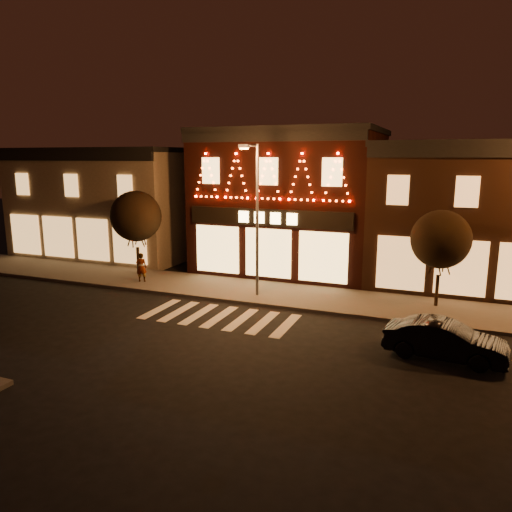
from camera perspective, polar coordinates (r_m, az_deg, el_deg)
The scene contains 10 objects.
ground at distance 17.77m, azimuth -10.05°, elevation -10.89°, with size 120.00×120.00×0.00m, color black.
sidewalk_far at distance 23.86m, azimuth 4.30°, elevation -4.67°, with size 44.00×4.00×0.15m, color #47423D.
building_left at distance 35.53m, azimuth -16.31°, elevation 6.15°, with size 12.20×8.28×7.30m.
building_pulp at distance 29.33m, azimuth 4.22°, elevation 6.51°, with size 10.20×8.34×8.30m.
building_right_a at distance 28.03m, azimuth 23.11°, elevation 4.56°, with size 9.20×8.28×7.50m.
streetlamp_mid at distance 22.70m, azimuth -0.07°, elevation 5.56°, with size 0.46×1.64×7.17m.
tree_left at distance 28.04m, azimuth -13.91°, elevation 4.55°, with size 2.84×2.84×4.75m.
tree_right at distance 22.82m, azimuth 20.87°, elevation 1.83°, with size 2.59×2.59×4.33m.
dark_sedan at distance 17.83m, azimuth 21.30°, elevation -9.21°, with size 1.38×3.96×1.30m, color black.
pedestrian at distance 26.71m, azimuth -13.30°, elevation -1.29°, with size 0.57×0.37×1.56m, color gray.
Camera 1 is at (8.83, -13.87, 6.74)m, focal length 34.08 mm.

